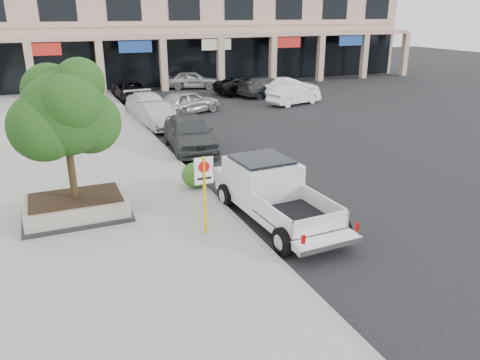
% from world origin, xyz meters
% --- Properties ---
extents(ground, '(120.00, 120.00, 0.00)m').
position_xyz_m(ground, '(0.00, 0.00, 0.00)').
color(ground, black).
rests_on(ground, ground).
extents(sidewalk, '(8.00, 52.00, 0.15)m').
position_xyz_m(sidewalk, '(-5.50, 6.00, 0.07)').
color(sidewalk, gray).
rests_on(sidewalk, ground).
extents(curb, '(0.20, 52.00, 0.15)m').
position_xyz_m(curb, '(-1.55, 6.00, 0.07)').
color(curb, gray).
rests_on(curb, ground).
extents(strip_mall, '(40.55, 12.43, 9.50)m').
position_xyz_m(strip_mall, '(8.00, 33.93, 4.75)').
color(strip_mall, tan).
rests_on(strip_mall, ground).
extents(planter, '(3.20, 2.20, 0.68)m').
position_xyz_m(planter, '(-6.08, 3.03, 0.48)').
color(planter, black).
rests_on(planter, sidewalk).
extents(planter_tree, '(2.90, 2.55, 4.00)m').
position_xyz_m(planter_tree, '(-5.95, 3.18, 3.41)').
color(planter_tree, black).
rests_on(planter_tree, planter).
extents(no_parking_sign, '(0.55, 0.09, 2.30)m').
position_xyz_m(no_parking_sign, '(-2.75, 0.39, 1.63)').
color(no_parking_sign, '#E7B80C').
rests_on(no_parking_sign, sidewalk).
extents(hedge, '(1.10, 0.99, 0.93)m').
position_xyz_m(hedge, '(-1.80, 4.07, 0.62)').
color(hedge, '#254C15').
rests_on(hedge, sidewalk).
extents(pickup_truck, '(2.39, 5.84, 1.81)m').
position_xyz_m(pickup_truck, '(-0.35, 0.50, 0.90)').
color(pickup_truck, silver).
rests_on(pickup_truck, ground).
extents(curb_car_a, '(2.47, 5.09, 1.67)m').
position_xyz_m(curb_car_a, '(-0.41, 9.35, 0.84)').
color(curb_car_a, '#323537').
rests_on(curb_car_a, ground).
extents(curb_car_b, '(1.76, 4.36, 1.41)m').
position_xyz_m(curb_car_b, '(-0.73, 14.37, 0.70)').
color(curb_car_b, '#919398').
rests_on(curb_car_b, ground).
extents(curb_car_c, '(2.48, 5.25, 1.48)m').
position_xyz_m(curb_car_c, '(-0.56, 17.08, 0.74)').
color(curb_car_c, silver).
rests_on(curb_car_c, ground).
extents(curb_car_d, '(2.38, 4.98, 1.37)m').
position_xyz_m(curb_car_d, '(-0.28, 23.76, 0.69)').
color(curb_car_d, black).
rests_on(curb_car_d, ground).
extents(lot_car_a, '(4.80, 3.29, 1.52)m').
position_xyz_m(lot_car_a, '(2.00, 17.44, 0.76)').
color(lot_car_a, '#909397').
rests_on(lot_car_a, ground).
extents(lot_car_b, '(4.34, 2.46, 1.36)m').
position_xyz_m(lot_car_b, '(9.86, 17.52, 0.68)').
color(lot_car_b, white).
rests_on(lot_car_b, ground).
extents(lot_car_c, '(5.34, 2.96, 1.46)m').
position_xyz_m(lot_car_c, '(9.70, 21.35, 0.73)').
color(lot_car_c, '#2C2E31').
rests_on(lot_car_c, ground).
extents(lot_car_d, '(5.22, 2.67, 1.41)m').
position_xyz_m(lot_car_d, '(8.52, 22.89, 0.71)').
color(lot_car_d, black).
rests_on(lot_car_d, ground).
extents(lot_car_e, '(4.71, 3.06, 1.49)m').
position_xyz_m(lot_car_e, '(5.47, 27.27, 0.74)').
color(lot_car_e, '#9B9EA3').
rests_on(lot_car_e, ground).
extents(lot_car_f, '(4.53, 2.18, 1.43)m').
position_xyz_m(lot_car_f, '(11.12, 20.39, 0.72)').
color(lot_car_f, silver).
rests_on(lot_car_f, ground).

